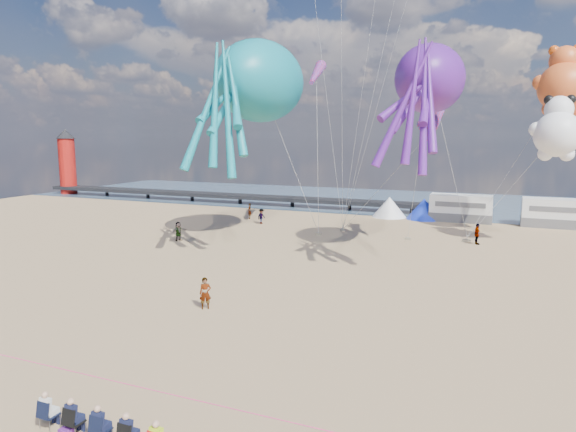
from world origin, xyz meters
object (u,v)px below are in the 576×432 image
at_px(kite_panda, 558,134).
at_px(tent_blue, 424,209).
at_px(sandbag_e, 343,230).
at_px(motorhome_0, 461,208).
at_px(beachgoer_5, 249,211).
at_px(beachgoer_4, 178,231).
at_px(windsock_right, 428,136).
at_px(sandbag_b, 408,239).
at_px(kite_octopus_purple, 430,79).
at_px(motorhome_1, 556,213).
at_px(kite_octopus_teal, 260,81).
at_px(beachgoer_2, 261,216).
at_px(windsock_mid, 439,113).
at_px(sandbag_d, 468,241).
at_px(spectator_row, 101,423).
at_px(beachgoer_3, 477,234).
at_px(kite_teddy_orange, 563,87).
at_px(windsock_left, 316,74).
at_px(standing_person, 205,293).
at_px(sandbag_c, 465,241).
at_px(sandbag_a, 319,234).
at_px(lighthouse, 67,166).
at_px(tent_white, 389,207).

bearing_deg(kite_panda, tent_blue, 131.56).
distance_m(tent_blue, sandbag_e, 12.62).
relative_size(motorhome_0, beachgoer_5, 3.74).
relative_size(beachgoer_4, windsock_right, 0.39).
relative_size(sandbag_b, kite_octopus_purple, 0.04).
bearing_deg(motorhome_1, kite_octopus_teal, -143.57).
distance_m(beachgoer_2, kite_octopus_purple, 24.66).
bearing_deg(kite_panda, kite_octopus_teal, -167.99).
height_order(kite_octopus_purple, kite_panda, kite_octopus_purple).
bearing_deg(windsock_mid, sandbag_e, 153.63).
bearing_deg(motorhome_1, kite_panda, -96.76).
bearing_deg(sandbag_d, spectator_row, -102.98).
distance_m(beachgoer_3, beachgoer_4, 26.76).
bearing_deg(kite_teddy_orange, windsock_left, 166.61).
xyz_separation_m(standing_person, kite_panda, (18.70, 24.06, 8.74)).
bearing_deg(sandbag_c, beachgoer_4, -158.29).
bearing_deg(kite_octopus_purple, kite_octopus_teal, -171.27).
bearing_deg(motorhome_0, spectator_row, -98.16).
distance_m(beachgoer_2, sandbag_a, 8.54).
relative_size(spectator_row, windsock_mid, 1.03).
bearing_deg(kite_teddy_orange, windsock_mid, -168.74).
bearing_deg(kite_octopus_purple, lighthouse, 172.66).
height_order(beachgoer_2, kite_panda, kite_panda).
xyz_separation_m(sandbag_e, windsock_right, (8.43, -3.62, 9.40)).
distance_m(beachgoer_2, windsock_mid, 22.14).
distance_m(motorhome_1, spectator_row, 51.05).
bearing_deg(sandbag_b, kite_panda, 2.55).
bearing_deg(sandbag_e, tent_blue, 59.35).
bearing_deg(beachgoer_5, beachgoer_2, 13.81).
xyz_separation_m(lighthouse, windsock_left, (49.19, -16.35, 10.84)).
relative_size(motorhome_0, beachgoer_4, 3.77).
distance_m(beachgoer_4, sandbag_c, 26.08).
xyz_separation_m(beachgoer_4, beachgoer_5, (0.23, 13.77, 0.01)).
height_order(beachgoer_4, sandbag_c, beachgoer_4).
bearing_deg(motorhome_0, sandbag_c, -83.45).
bearing_deg(windsock_left, motorhome_1, 17.55).
bearing_deg(sandbag_b, windsock_mid, -44.47).
relative_size(kite_panda, windsock_left, 0.96).
relative_size(sandbag_a, sandbag_e, 1.00).
relative_size(beachgoer_2, sandbag_c, 3.32).
xyz_separation_m(sandbag_b, windsock_left, (-9.21, 0.36, 15.23)).
bearing_deg(kite_panda, windsock_mid, -164.46).
bearing_deg(beachgoer_3, kite_octopus_purple, 133.02).
height_order(motorhome_0, beachgoer_5, motorhome_0).
relative_size(lighthouse, windsock_left, 1.36).
bearing_deg(lighthouse, tent_blue, -3.95).
bearing_deg(tent_blue, tent_white, 180.00).
bearing_deg(kite_octopus_purple, kite_panda, 54.37).
bearing_deg(windsock_left, kite_octopus_teal, -126.36).
distance_m(sandbag_c, windsock_mid, 12.03).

